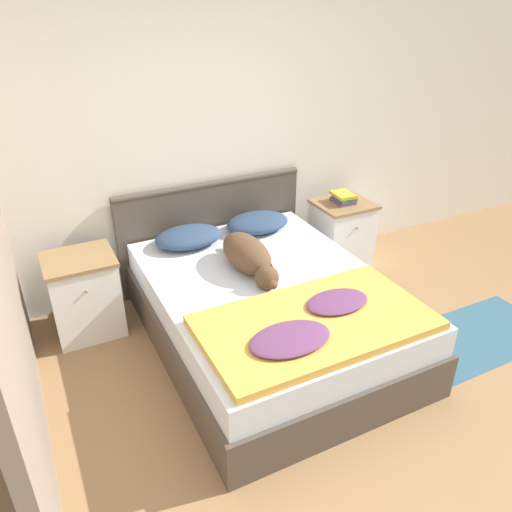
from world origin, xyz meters
name	(u,v)px	position (x,y,z in m)	size (l,w,h in m)	color
ground_plane	(338,436)	(0.00, 0.00, 0.00)	(16.00, 16.00, 0.00)	#997047
wall_back	(199,140)	(0.00, 2.13, 1.27)	(9.00, 0.06, 2.55)	silver
bed	(269,313)	(0.06, 0.99, 0.26)	(1.59, 2.09, 0.53)	#4C4238
headboard	(212,229)	(0.06, 2.06, 0.49)	(1.67, 0.06, 0.94)	#4C4238
nightstand_left	(85,295)	(-1.12, 1.75, 0.32)	(0.51, 0.46, 0.64)	white
nightstand_right	(341,234)	(1.23, 1.75, 0.32)	(0.51, 0.46, 0.64)	white
pillow_left	(189,237)	(-0.26, 1.79, 0.60)	(0.55, 0.39, 0.13)	navy
pillow_right	(258,222)	(0.37, 1.79, 0.60)	(0.55, 0.39, 0.13)	navy
quilt	(314,323)	(0.04, 0.39, 0.57)	(1.42, 0.79, 0.10)	gold
dog	(248,256)	(0.00, 1.21, 0.64)	(0.28, 0.81, 0.24)	brown
book_stack	(344,198)	(1.22, 1.76, 0.69)	(0.19, 0.23, 0.09)	#703D7F
rug	(478,335)	(1.53, 0.33, 0.00)	(1.19, 0.66, 0.00)	#335B70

